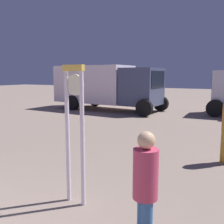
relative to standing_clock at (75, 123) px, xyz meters
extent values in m
cylinder|color=white|center=(-0.16, 0.00, -0.27)|extent=(0.07, 0.07, 2.23)
cylinder|color=white|center=(0.16, -0.01, -0.27)|extent=(0.07, 0.07, 2.23)
cube|color=#F6C64D|center=(0.00, 0.00, 0.90)|extent=(0.40, 0.10, 0.10)
cylinder|color=white|center=(0.00, 0.03, 0.63)|extent=(0.34, 0.06, 0.34)
cube|color=black|center=(0.00, 0.05, 0.63)|extent=(0.08, 0.02, 0.05)
cube|color=black|center=(0.00, 0.05, 0.63)|extent=(0.09, 0.02, 0.12)
cylinder|color=#3969A5|center=(1.46, -0.63, -1.01)|extent=(0.14, 0.14, 0.75)
cylinder|color=#CA4160|center=(1.51, -0.69, -0.34)|extent=(0.30, 0.30, 0.59)
sphere|color=#E0B389|center=(1.51, -0.69, 0.06)|extent=(0.21, 0.21, 0.21)
cylinder|color=orange|center=(2.04, 3.36, -0.98)|extent=(0.15, 0.15, 0.81)
cube|color=black|center=(0.75, 11.73, 0.42)|extent=(0.08, 1.74, 0.85)
cylinder|color=black|center=(0.96, 12.84, -0.93)|extent=(0.91, 0.28, 0.90)
cylinder|color=black|center=(1.03, 10.63, -0.93)|extent=(0.91, 0.28, 0.90)
cube|color=white|center=(-6.21, 10.45, 0.20)|extent=(4.79, 2.64, 2.26)
cube|color=#444C6D|center=(-2.88, 10.26, 0.11)|extent=(2.03, 2.36, 2.09)
cube|color=black|center=(-1.92, 10.21, 0.53)|extent=(0.14, 1.90, 0.92)
cylinder|color=black|center=(-2.24, 9.02, -0.93)|extent=(0.91, 0.30, 0.90)
cylinder|color=black|center=(-2.10, 11.43, -0.93)|extent=(0.91, 0.30, 0.90)
cylinder|color=black|center=(-7.06, 9.28, -0.93)|extent=(0.91, 0.30, 0.90)
cylinder|color=black|center=(-6.92, 11.70, -0.93)|extent=(0.91, 0.30, 0.90)
camera|label=1|loc=(2.49, -3.34, 0.80)|focal=40.89mm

